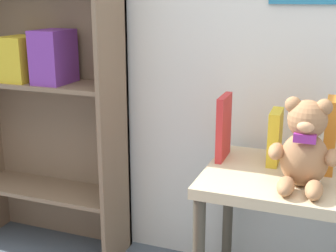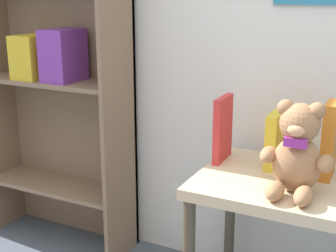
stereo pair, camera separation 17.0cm
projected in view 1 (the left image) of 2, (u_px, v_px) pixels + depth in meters
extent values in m
cube|color=#7F664C|center=(113.00, 89.00, 1.85)|extent=(0.02, 0.25, 1.51)
cube|color=#7F664C|center=(57.00, 79.00, 2.07)|extent=(0.69, 0.02, 1.51)
cube|color=#7F664C|center=(49.00, 189.00, 2.09)|extent=(0.66, 0.23, 0.02)
cube|color=#7F664C|center=(41.00, 83.00, 1.96)|extent=(0.66, 0.23, 0.02)
cube|color=gold|center=(21.00, 59.00, 1.95)|extent=(0.12, 0.17, 0.18)
cube|color=purple|center=(54.00, 57.00, 1.89)|extent=(0.12, 0.17, 0.22)
cube|color=beige|center=(296.00, 180.00, 1.54)|extent=(0.60, 0.46, 0.04)
cylinder|color=#494233|center=(228.00, 216.00, 1.88)|extent=(0.04, 0.04, 0.51)
ellipsoid|color=#A8754C|center=(304.00, 160.00, 1.43)|extent=(0.15, 0.11, 0.17)
sphere|color=#A8754C|center=(307.00, 119.00, 1.39)|extent=(0.12, 0.12, 0.12)
sphere|color=#A8754C|center=(293.00, 105.00, 1.39)|extent=(0.05, 0.05, 0.05)
sphere|color=#A8754C|center=(324.00, 107.00, 1.36)|extent=(0.05, 0.05, 0.05)
ellipsoid|color=tan|center=(306.00, 127.00, 1.35)|extent=(0.05, 0.04, 0.04)
ellipsoid|color=#A8754C|center=(276.00, 151.00, 1.44)|extent=(0.05, 0.09, 0.05)
ellipsoid|color=#A8754C|center=(333.00, 158.00, 1.38)|extent=(0.05, 0.09, 0.05)
ellipsoid|color=#A8754C|center=(286.00, 186.00, 1.38)|extent=(0.05, 0.10, 0.05)
ellipsoid|color=#A8754C|center=(314.00, 190.00, 1.35)|extent=(0.05, 0.10, 0.05)
cube|color=#992D93|center=(305.00, 138.00, 1.36)|extent=(0.06, 0.02, 0.03)
cube|color=red|center=(224.00, 127.00, 1.66)|extent=(0.03, 0.14, 0.23)
cube|color=gold|center=(275.00, 137.00, 1.62)|extent=(0.04, 0.13, 0.19)
cube|color=orange|center=(330.00, 135.00, 1.54)|extent=(0.04, 0.13, 0.25)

